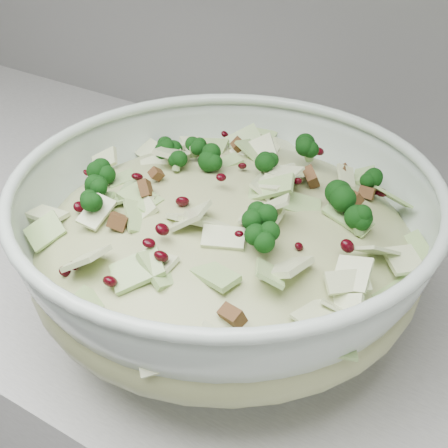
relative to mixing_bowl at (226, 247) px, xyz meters
The scene contains 3 objects.
counter 0.75m from the mixing_bowl, 169.15° to the left, with size 3.60×0.60×0.90m, color beige.
mixing_bowl is the anchor object (origin of this frame).
salad 0.03m from the mixing_bowl, 90.00° to the right, with size 0.49×0.49×0.16m.
Camera 1 is at (0.77, 1.19, 1.34)m, focal length 50.00 mm.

